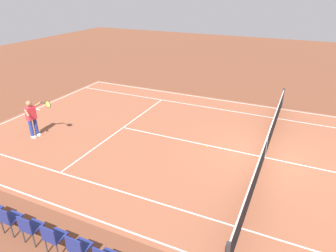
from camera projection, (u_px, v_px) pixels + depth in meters
ground_plane at (264, 157)px, 11.58m from camera, size 60.00×60.00×0.00m
court_slab at (264, 157)px, 11.58m from camera, size 24.20×11.40×0.00m
court_line_markings at (264, 157)px, 11.58m from camera, size 23.85×11.05×0.01m
tennis_net at (266, 146)px, 11.37m from camera, size 0.10×11.70×1.08m
tennis_player_near at (32, 117)px, 12.80m from camera, size 1.10×0.78×1.70m
tennis_ball at (207, 146)px, 12.32m from camera, size 0.07×0.07×0.07m
spectator_chair_2 at (78, 247)px, 6.96m from camera, size 0.44×0.44×0.88m
spectator_chair_3 at (53, 237)px, 7.25m from camera, size 0.44×0.44×0.88m
spectator_chair_4 at (30, 227)px, 7.54m from camera, size 0.44×0.44×0.88m
spectator_chair_5 at (8, 218)px, 7.83m from camera, size 0.44×0.44×0.88m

